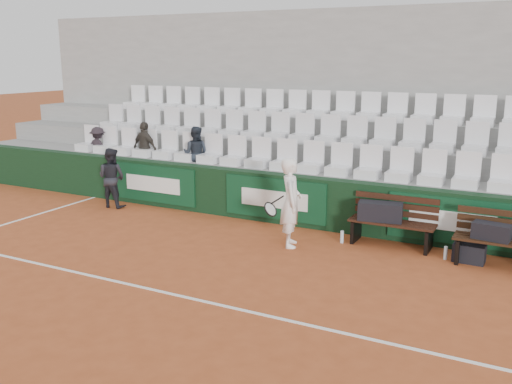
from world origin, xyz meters
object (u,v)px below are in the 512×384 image
water_bottle_near (342,237)px  ball_kid (112,178)px  tennis_player (291,202)px  bench_right (502,254)px  sports_bag_left (380,212)px  sports_bag_right (491,231)px  spectator_b (144,129)px  sports_bag_ground (469,253)px  spectator_a (97,130)px  spectator_c (195,134)px  water_bottle_far (446,253)px  bench_left (391,234)px

water_bottle_near → ball_kid: ball_kid is taller
tennis_player → ball_kid: size_ratio=1.19×
bench_right → sports_bag_left: 2.09m
sports_bag_right → spectator_b: size_ratio=0.45×
sports_bag_ground → spectator_b: spectator_b is taller
bench_right → spectator_a: spectator_a is taller
spectator_b → spectator_c: size_ratio=1.02×
sports_bag_left → spectator_c: size_ratio=0.62×
spectator_a → spectator_c: spectator_c is taller
sports_bag_ground → spectator_b: bearing=171.2°
spectator_b → bench_right: bearing=-178.4°
bench_right → spectator_c: spectator_c is taller
sports_bag_right → water_bottle_far: sports_bag_right is taller
sports_bag_right → ball_kid: (-7.90, 0.12, 0.08)m
bench_left → sports_bag_ground: size_ratio=2.99×
bench_right → bench_left: bearing=172.7°
ball_kid → bench_right: bearing=175.3°
water_bottle_near → spectator_c: spectator_c is taller
sports_bag_right → ball_kid: bearing=179.2°
water_bottle_near → spectator_c: (-3.90, 1.19, 1.50)m
water_bottle_near → sports_bag_left: bearing=19.3°
water_bottle_near → water_bottle_far: (1.81, -0.04, -0.00)m
water_bottle_far → tennis_player: size_ratio=0.14×
tennis_player → spectator_c: bearing=150.8°
bench_left → spectator_b: bearing=171.3°
sports_bag_left → water_bottle_far: bearing=-12.0°
bench_left → spectator_b: size_ratio=1.19×
sports_bag_left → tennis_player: tennis_player is taller
sports_bag_left → sports_bag_right: size_ratio=1.34×
tennis_player → spectator_b: spectator_b is taller
sports_bag_ground → tennis_player: tennis_player is taller
bench_right → spectator_b: spectator_b is taller
spectator_a → sports_bag_ground: bearing=175.8°
bench_left → sports_bag_left: bearing=-173.3°
spectator_a → spectator_c: (2.88, 0.00, 0.09)m
water_bottle_far → tennis_player: bearing=-168.5°
bench_left → bench_right: 1.85m
bench_left → tennis_player: 1.88m
ball_kid → water_bottle_near: bearing=174.9°
water_bottle_near → spectator_c: bearing=163.1°
sports_bag_left → water_bottle_far: 1.32m
sports_bag_left → ball_kid: bearing=-178.7°
bench_left → water_bottle_near: size_ratio=6.64×
water_bottle_far → spectator_c: 6.04m
bench_left → water_bottle_far: (0.98, -0.28, -0.11)m
bench_right → water_bottle_near: bench_right is taller
spectator_c → tennis_player: bearing=137.4°
spectator_a → spectator_b: size_ratio=0.84×
sports_bag_right → sports_bag_ground: (-0.31, 0.06, -0.43)m
spectator_b → spectator_c: bearing=-169.9°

